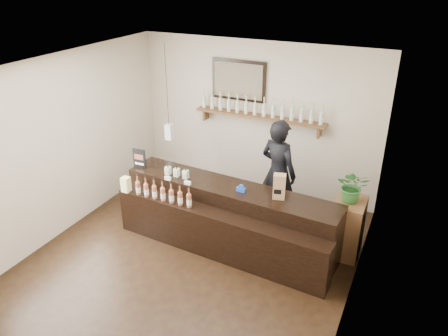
% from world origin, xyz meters
% --- Properties ---
extents(ground, '(5.00, 5.00, 0.00)m').
position_xyz_m(ground, '(0.00, 0.00, 0.00)').
color(ground, black).
rests_on(ground, ground).
extents(room_shell, '(5.00, 5.00, 5.00)m').
position_xyz_m(room_shell, '(0.00, 0.00, 1.70)').
color(room_shell, beige).
rests_on(room_shell, ground).
extents(back_wall_decor, '(2.66, 0.96, 1.69)m').
position_xyz_m(back_wall_decor, '(-0.14, 2.37, 1.75)').
color(back_wall_decor, brown).
rests_on(back_wall_decor, ground).
extents(counter, '(3.43, 1.13, 1.11)m').
position_xyz_m(counter, '(0.29, 0.57, 0.45)').
color(counter, black).
rests_on(counter, ground).
extents(promo_sign, '(0.23, 0.03, 0.32)m').
position_xyz_m(promo_sign, '(-1.30, 0.67, 1.11)').
color(promo_sign, black).
rests_on(promo_sign, counter).
extents(paper_bag, '(0.20, 0.17, 0.37)m').
position_xyz_m(paper_bag, '(1.07, 0.67, 1.14)').
color(paper_bag, '#976D49').
rests_on(paper_bag, counter).
extents(tape_dispenser, '(0.14, 0.06, 0.11)m').
position_xyz_m(tape_dispenser, '(0.51, 0.62, 0.99)').
color(tape_dispenser, '#1946B1').
rests_on(tape_dispenser, counter).
extents(side_cabinet, '(0.44, 0.60, 0.88)m').
position_xyz_m(side_cabinet, '(2.00, 1.15, 0.44)').
color(side_cabinet, brown).
rests_on(side_cabinet, ground).
extents(potted_plant, '(0.49, 0.44, 0.49)m').
position_xyz_m(potted_plant, '(2.00, 1.15, 1.12)').
color(potted_plant, '#296126').
rests_on(potted_plant, side_cabinet).
extents(shopkeeper, '(0.86, 0.69, 2.03)m').
position_xyz_m(shopkeeper, '(0.77, 1.55, 1.02)').
color(shopkeeper, black).
rests_on(shopkeeper, ground).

